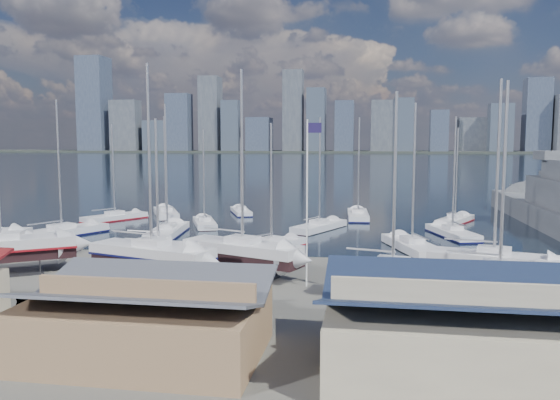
# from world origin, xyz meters

# --- Properties ---
(ground) EXTENTS (1400.00, 1400.00, 0.00)m
(ground) POSITION_xyz_m (0.00, -10.00, 0.00)
(ground) COLOR #605E59
(ground) RESTS_ON ground
(water) EXTENTS (1400.00, 600.00, 0.40)m
(water) POSITION_xyz_m (0.00, 300.00, -0.15)
(water) COLOR #172A35
(water) RESTS_ON ground
(far_shore) EXTENTS (1400.00, 80.00, 2.20)m
(far_shore) POSITION_xyz_m (0.00, 560.00, 1.10)
(far_shore) COLOR #2D332D
(far_shore) RESTS_ON ground
(skyline) EXTENTS (639.14, 43.80, 107.69)m
(skyline) POSITION_xyz_m (-7.83, 553.76, 39.09)
(skyline) COLOR #475166
(skyline) RESTS_ON far_shore
(shed_grey) EXTENTS (12.60, 8.40, 4.17)m
(shed_grey) POSITION_xyz_m (0.00, -26.00, 2.15)
(shed_grey) COLOR #8C6B4C
(shed_grey) RESTS_ON ground
(shed_blue) EXTENTS (13.65, 9.45, 4.71)m
(shed_blue) POSITION_xyz_m (16.00, -26.00, 2.42)
(shed_blue) COLOR #BFB293
(shed_blue) RESTS_ON ground
(sailboat_cradle_1) EXTENTS (11.69, 9.33, 18.90)m
(sailboat_cradle_1) POSITION_xyz_m (-19.13, -11.22, 2.22)
(sailboat_cradle_1) COLOR #2D2D33
(sailboat_cradle_1) RESTS_ON ground
(sailboat_cradle_2) EXTENTS (8.13, 3.15, 13.17)m
(sailboat_cradle_2) POSITION_xyz_m (-6.66, -7.53, 1.93)
(sailboat_cradle_2) COLOR #2D2D33
(sailboat_cradle_2) RESTS_ON ground
(sailboat_cradle_3) EXTENTS (11.13, 6.08, 17.24)m
(sailboat_cradle_3) POSITION_xyz_m (-5.75, -11.23, 2.13)
(sailboat_cradle_3) COLOR #2D2D33
(sailboat_cradle_3) RESTS_ON ground
(sailboat_cradle_4) EXTENTS (10.79, 6.59, 16.97)m
(sailboat_cradle_4) POSITION_xyz_m (1.12, -8.56, 2.13)
(sailboat_cradle_4) COLOR #2D2D33
(sailboat_cradle_4) RESTS_ON ground
(sailboat_cradle_5) EXTENTS (9.28, 4.54, 14.57)m
(sailboat_cradle_5) POSITION_xyz_m (13.15, -13.82, 2.00)
(sailboat_cradle_5) COLOR #2D2D33
(sailboat_cradle_5) RESTS_ON ground
(sailboat_cradle_6) EXTENTS (10.12, 5.18, 15.77)m
(sailboat_cradle_6) POSITION_xyz_m (20.86, -9.42, 2.06)
(sailboat_cradle_6) COLOR #2D2D33
(sailboat_cradle_6) RESTS_ON ground
(sailboat_cradle_7) EXTENTS (9.59, 5.04, 15.14)m
(sailboat_cradle_7) POSITION_xyz_m (20.21, -14.18, 2.03)
(sailboat_cradle_7) COLOR #2D2D33
(sailboat_cradle_7) RESTS_ON ground
(sailboat_moored_0) EXTENTS (7.74, 11.51, 16.83)m
(sailboat_moored_0) POSITION_xyz_m (-24.48, 6.82, 0.31)
(sailboat_moored_0) COLOR black
(sailboat_moored_0) RESTS_ON water
(sailboat_moored_1) EXTENTS (7.22, 9.63, 14.36)m
(sailboat_moored_1) POSITION_xyz_m (-24.42, 20.47, 0.31)
(sailboat_moored_1) COLOR black
(sailboat_moored_1) RESTS_ON water
(sailboat_moored_2) EXTENTS (7.23, 10.63, 15.73)m
(sailboat_moored_2) POSITION_xyz_m (-18.78, 25.81, 0.32)
(sailboat_moored_2) COLOR black
(sailboat_moored_2) RESTS_ON water
(sailboat_moored_3) EXTENTS (4.35, 11.23, 16.35)m
(sailboat_moored_3) POSITION_xyz_m (-12.26, 9.32, 0.31)
(sailboat_moored_3) COLOR black
(sailboat_moored_3) RESTS_ON water
(sailboat_moored_4) EXTENTS (5.68, 9.17, 13.43)m
(sailboat_moored_4) POSITION_xyz_m (-10.08, 17.19, 0.32)
(sailboat_moored_4) COLOR black
(sailboat_moored_4) RESTS_ON water
(sailboat_moored_5) EXTENTS (5.24, 8.58, 12.42)m
(sailboat_moored_5) POSITION_xyz_m (-8.15, 30.16, 0.31)
(sailboat_moored_5) COLOR black
(sailboat_moored_5) RESTS_ON water
(sailboat_moored_6) EXTENTS (6.89, 9.18, 13.69)m
(sailboat_moored_6) POSITION_xyz_m (1.51, 2.89, 0.31)
(sailboat_moored_6) COLOR black
(sailboat_moored_6) RESTS_ON water
(sailboat_moored_7) EXTENTS (6.63, 10.14, 14.93)m
(sailboat_moored_7) POSITION_xyz_m (5.32, 16.33, 0.32)
(sailboat_moored_7) COLOR black
(sailboat_moored_7) RESTS_ON water
(sailboat_moored_8) EXTENTS (3.44, 10.47, 15.44)m
(sailboat_moored_8) POSITION_xyz_m (9.95, 28.13, 0.31)
(sailboat_moored_8) COLOR black
(sailboat_moored_8) RESTS_ON water
(sailboat_moored_9) EXTENTS (6.04, 10.85, 15.79)m
(sailboat_moored_9) POSITION_xyz_m (15.92, 4.69, 0.32)
(sailboat_moored_9) COLOR black
(sailboat_moored_9) RESTS_ON water
(sailboat_moored_10) EXTENTS (5.46, 10.27, 14.78)m
(sailboat_moored_10) POSITION_xyz_m (21.28, 14.03, 0.31)
(sailboat_moored_10) COLOR black
(sailboat_moored_10) RESTS_ON water
(sailboat_moored_11) EXTENTS (6.48, 9.37, 13.75)m
(sailboat_moored_11) POSITION_xyz_m (23.31, 25.42, 0.31)
(sailboat_moored_11) COLOR black
(sailboat_moored_11) RESTS_ON water
(car_b) EXTENTS (4.18, 2.38, 1.30)m
(car_b) POSITION_xyz_m (-9.33, -20.30, 0.65)
(car_b) COLOR gray
(car_b) RESTS_ON ground
(car_c) EXTENTS (2.68, 5.08, 1.36)m
(car_c) POSITION_xyz_m (-0.11, -21.03, 0.68)
(car_c) COLOR gray
(car_c) RESTS_ON ground
(car_d) EXTENTS (2.68, 4.75, 1.30)m
(car_d) POSITION_xyz_m (4.40, -18.59, 0.65)
(car_d) COLOR gray
(car_d) RESTS_ON ground
(flagpole) EXTENTS (1.13, 0.12, 12.86)m
(flagpole) POSITION_xyz_m (6.84, -10.90, 7.47)
(flagpole) COLOR white
(flagpole) RESTS_ON ground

